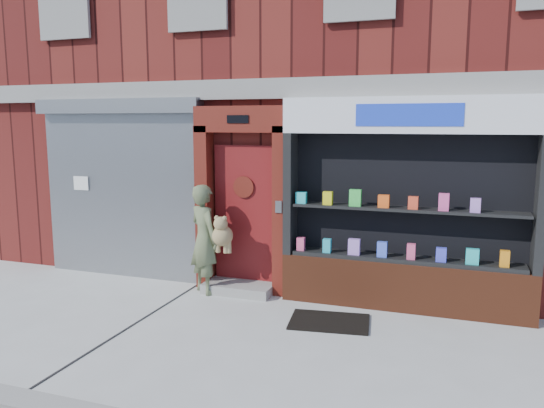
% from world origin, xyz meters
% --- Properties ---
extents(ground, '(80.00, 80.00, 0.00)m').
position_xyz_m(ground, '(0.00, 0.00, 0.00)').
color(ground, '#9E9E99').
rests_on(ground, ground).
extents(building, '(12.00, 8.16, 8.00)m').
position_xyz_m(building, '(-0.00, 5.99, 4.00)').
color(building, '#4A1311').
rests_on(building, ground).
extents(shutter_bay, '(3.10, 0.30, 3.04)m').
position_xyz_m(shutter_bay, '(-3.00, 1.93, 1.72)').
color(shutter_bay, gray).
rests_on(shutter_bay, ground).
extents(red_door_bay, '(1.52, 0.58, 2.90)m').
position_xyz_m(red_door_bay, '(-0.75, 1.86, 1.46)').
color(red_door_bay, '#58160F').
rests_on(red_door_bay, ground).
extents(pharmacy_bay, '(3.50, 0.41, 3.00)m').
position_xyz_m(pharmacy_bay, '(1.75, 1.81, 1.37)').
color(pharmacy_bay, maroon).
rests_on(pharmacy_bay, ground).
extents(woman, '(0.86, 0.69, 1.71)m').
position_xyz_m(woman, '(-1.23, 1.54, 0.87)').
color(woman, '#576240').
rests_on(woman, ground).
extents(doormat, '(1.14, 0.87, 0.03)m').
position_xyz_m(doormat, '(0.88, 0.92, 0.01)').
color(doormat, black).
rests_on(doormat, ground).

